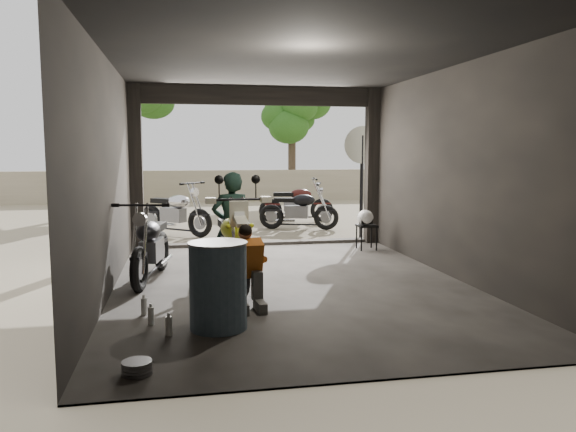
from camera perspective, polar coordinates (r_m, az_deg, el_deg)
name	(u,v)px	position (r m, az deg, el deg)	size (l,w,h in m)	color
ground	(291,285)	(8.19, 0.34, -7.04)	(80.00, 80.00, 0.00)	#7A6D56
garage	(284,194)	(8.52, -0.37, 2.21)	(7.00, 7.13, 3.20)	#2D2B28
boundary_wall	(221,186)	(21.90, -6.82, 3.08)	(18.00, 0.30, 1.20)	gray
tree_left	(135,91)	(20.46, -15.24, 12.14)	(2.20, 2.20, 5.60)	#382B1E
tree_right	(292,109)	(22.29, 0.40, 10.80)	(2.20, 2.20, 5.00)	#382B1E
main_bike	(232,239)	(8.11, -5.70, -2.38)	(0.83, 2.01, 1.34)	beige
left_bike	(151,241)	(8.59, -13.77, -2.46)	(0.74, 1.79, 1.21)	black
outside_bike_a	(175,208)	(13.14, -11.42, 0.76)	(0.76, 1.84, 1.24)	black
outside_bike_b	(296,200)	(15.34, 0.84, 1.63)	(0.73, 1.78, 1.20)	#3A100E
outside_bike_c	(299,206)	(13.82, 1.09, 1.00)	(0.71, 1.71, 1.16)	black
rider	(232,226)	(8.41, -5.76, -1.06)	(0.59, 0.39, 1.63)	black
mechanic	(248,270)	(6.86, -4.06, -5.46)	(0.51, 0.69, 1.00)	#B75C18
stool	(367,228)	(11.03, 7.99, -1.26)	(0.37, 0.37, 0.51)	black
helmet	(365,217)	(10.94, 7.86, -0.15)	(0.31, 0.33, 0.30)	silver
oil_drum	(218,287)	(6.13, -7.10, -7.16)	(0.62, 0.62, 0.96)	#3D5467
sign_post	(362,162)	(12.53, 7.53, 5.41)	(0.83, 0.08, 2.48)	black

